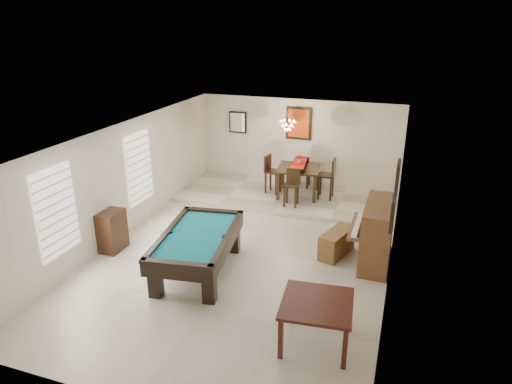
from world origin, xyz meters
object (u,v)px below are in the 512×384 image
Objects in this scene: pool_table at (198,253)px; square_table at (316,323)px; dining_chair_south at (291,188)px; dining_chair_north at (304,171)px; dining_chair_east at (326,178)px; upright_piano at (370,233)px; dining_table at (298,179)px; piano_bench at (337,243)px; apothecary_chest at (112,231)px; flower_vase at (299,159)px; dining_chair_west at (273,174)px; chandelier at (288,122)px.

pool_table is 2.27× the size of square_table.
dining_chair_north is (-0.03, 1.54, -0.01)m from dining_chair_south.
pool_table is at bearing -21.61° from dining_chair_east.
dining_chair_east is (-0.96, 5.88, 0.32)m from square_table.
dining_chair_south is (-2.22, 2.13, -0.04)m from upright_piano.
dining_table is 1.15× the size of dining_chair_south.
apothecary_chest is at bearing -163.84° from piano_bench.
flower_vase reaches higher than dining_chair_west.
dining_chair_north is 0.85× the size of dining_chair_east.
flower_vase is 0.90m from dining_chair_east.
dining_chair_east is (0.76, 0.05, -0.49)m from flower_vase.
chandelier is at bearing 132.04° from upright_piano.
chandelier is at bearing -95.22° from dining_chair_west.
dining_chair_south reaches higher than dining_chair_north.
pool_table is 4.83m from dining_chair_east.
dining_table is 1.18× the size of dining_chair_north.
dining_chair_west is at bearing 79.10° from pool_table.
flower_vase is 0.94m from dining_chair_north.
flower_vase is at bearing -87.36° from dining_chair_east.
dining_table is at bearing 90.96° from dining_chair_north.
dining_chair_east is at bearing 3.69° from dining_table.
dining_table is at bearing 18.68° from chandelier.
upright_piano is 1.58× the size of piano_bench.
square_table is (2.66, -1.36, -0.03)m from pool_table.
flower_vase is (-1.72, 5.83, 0.80)m from square_table.
dining_chair_south is 0.91× the size of dining_chair_west.
upright_piano is 1.73× the size of apothecary_chest.
apothecary_chest is at bearing -43.16° from dining_chair_east.
piano_bench is 0.87× the size of dining_table.
dining_chair_east is (-1.46, 2.98, 0.04)m from upright_piano.
square_table reaches higher than piano_bench.
square_table is at bearing -73.53° from dining_table.
dining_chair_north is at bearing 58.21° from apothecary_chest.
square_table is at bearing -149.23° from dining_chair_west.
chandelier reaches higher than square_table.
dining_chair_south is at bearing 126.75° from piano_bench.
chandelier is (-0.33, 0.69, 1.59)m from dining_chair_south.
chandelier reaches higher than dining_chair_south.
dining_chair_south is at bearing 136.09° from upright_piano.
flower_vase is 1.08m from chandelier.
upright_piano is at bearing 17.77° from pool_table.
flower_vase reaches higher than dining_chair_east.
dining_chair_north is at bearing -132.64° from dining_chair_east.
dining_chair_west is (-0.72, -0.01, 0.07)m from dining_table.
upright_piano is 4.10m from chandelier.
dining_chair_south is (0.94, 3.67, 0.21)m from pool_table.
dining_chair_east is at bearing 137.68° from dining_chair_north.
flower_vase is at bearing 90.96° from dining_chair_north.
flower_vase is at bearing 106.47° from square_table.
square_table is 2.96m from upright_piano.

